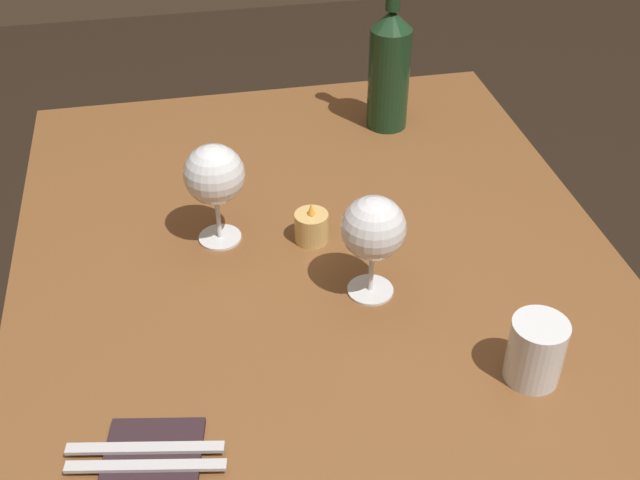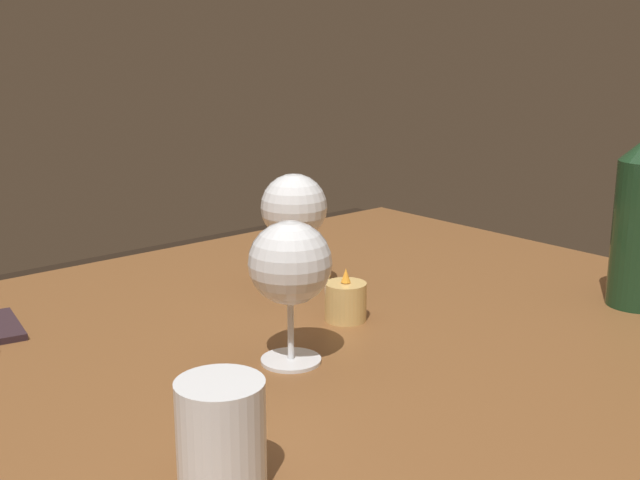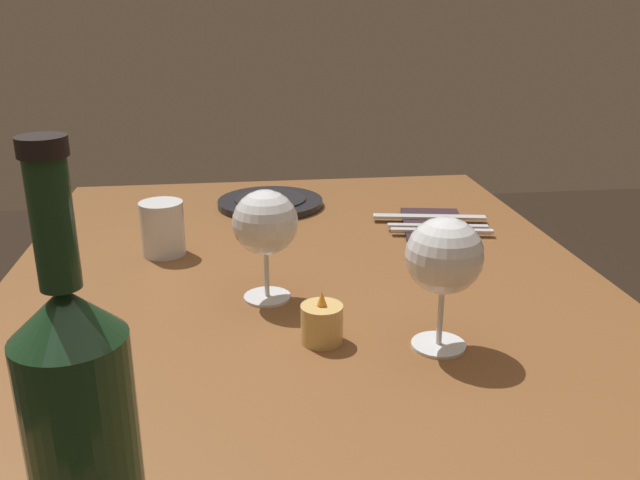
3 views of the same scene
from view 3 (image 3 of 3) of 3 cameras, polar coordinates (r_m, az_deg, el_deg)
The scene contains 11 objects.
dining_table at distance 1.00m, azimuth -0.87°, elevation -9.43°, with size 1.30×0.90×0.74m.
wine_glass_left at distance 0.79m, azimuth 10.43°, elevation -1.52°, with size 0.09×0.09×0.16m.
wine_glass_right at distance 0.92m, azimuth -4.65°, elevation 1.33°, with size 0.09×0.09×0.16m.
wine_bottle at distance 0.50m, azimuth -19.46°, elevation -14.83°, with size 0.08×0.08×0.32m.
water_tumbler at distance 1.13m, azimuth -13.12°, elevation 0.72°, with size 0.07×0.07×0.09m.
votive_candle at distance 0.83m, azimuth 0.23°, elevation -7.14°, with size 0.05×0.05×0.07m.
dinner_plate at distance 1.37m, azimuth -4.21°, elevation 3.17°, with size 0.21×0.21×0.02m.
folded_napkin at distance 1.26m, azimuth 9.56°, elevation 1.24°, with size 0.21×0.14×0.01m.
fork_inner at distance 1.24m, azimuth 9.91°, elevation 1.17°, with size 0.05×0.18×0.00m.
fork_outer at distance 1.21m, azimuth 10.24°, elevation 0.79°, with size 0.05×0.18×0.00m.
table_knife at distance 1.29m, azimuth 9.21°, elevation 1.94°, with size 0.06×0.21×0.00m.
Camera 3 is at (-0.87, 0.10, 1.14)m, focal length 37.94 mm.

